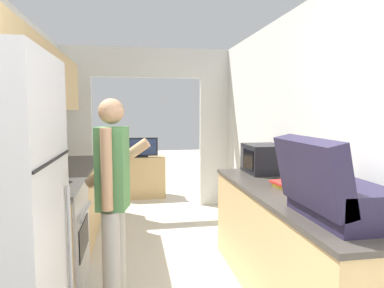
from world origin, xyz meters
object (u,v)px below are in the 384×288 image
tv_cabinet (141,177)px  television (140,148)px  range_oven (45,239)px  suitcase (331,191)px  book_stack (288,185)px  microwave (263,159)px  person (113,201)px

tv_cabinet → television: (-0.00, -0.04, 0.53)m
range_oven → television: (0.87, 3.04, 0.44)m
suitcase → television: (-1.02, 4.23, -0.18)m
book_stack → television: 3.61m
microwave → book_stack: microwave is taller
television → book_stack: bearing=-71.8°
suitcase → book_stack: suitcase is taller
microwave → person: bearing=-152.7°
television → suitcase: bearing=-76.5°
book_stack → television: bearing=108.2°
range_oven → television: bearing=74.0°
tv_cabinet → book_stack: bearing=-72.0°
book_stack → tv_cabinet: bearing=108.0°
microwave → range_oven: bearing=-171.0°
range_oven → tv_cabinet: range_oven is taller
suitcase → book_stack: (0.11, 0.80, -0.14)m
person → tv_cabinet: size_ratio=1.90×
person → range_oven: bearing=66.3°
range_oven → suitcase: (1.89, -1.19, 0.61)m
microwave → television: 2.97m
range_oven → microwave: 2.18m
microwave → book_stack: (-0.07, -0.72, -0.12)m
person → book_stack: person is taller
book_stack → television: (-1.13, 3.43, -0.03)m
range_oven → tv_cabinet: bearing=74.2°
person → television: (0.28, 3.48, 0.02)m
suitcase → person: bearing=149.8°
microwave → suitcase: bearing=-96.7°
suitcase → tv_cabinet: bearing=103.4°
person → microwave: 1.67m
book_stack → suitcase: bearing=-97.9°
range_oven → microwave: bearing=9.0°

